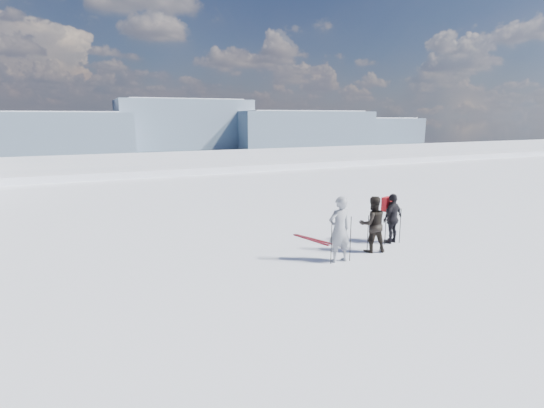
{
  "coord_description": "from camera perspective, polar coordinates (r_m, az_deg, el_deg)",
  "views": [
    {
      "loc": [
        -7.46,
        -8.14,
        4.18
      ],
      "look_at": [
        -2.42,
        3.0,
        1.66
      ],
      "focal_mm": 28.0,
      "sensor_mm": 36.0,
      "label": 1
    }
  ],
  "objects": [
    {
      "name": "far_mountain_range",
      "position": [
        464.54,
        -20.01,
        9.57
      ],
      "size": [
        770.0,
        110.0,
        53.0
      ],
      "color": "slate",
      "rests_on": "ground"
    },
    {
      "name": "skier_dark",
      "position": [
        13.62,
        13.36,
        -2.65
      ],
      "size": [
        1.01,
        0.88,
        1.78
      ],
      "primitive_type": "imported",
      "rotation": [
        0.0,
        0.0,
        2.87
      ],
      "color": "black",
      "rests_on": "ground"
    },
    {
      "name": "skier_pack",
      "position": [
        14.75,
        15.89,
        -1.87
      ],
      "size": [
        1.07,
        0.7,
        1.69
      ],
      "primitive_type": "imported",
      "rotation": [
        0.0,
        0.0,
        3.46
      ],
      "color": "black",
      "rests_on": "ground"
    },
    {
      "name": "skier_grey",
      "position": [
        12.46,
        9.04,
        -3.39
      ],
      "size": [
        0.72,
        0.48,
        1.95
      ],
      "primitive_type": "imported",
      "rotation": [
        0.0,
        0.0,
        3.16
      ],
      "color": "gray",
      "rests_on": "ground"
    },
    {
      "name": "lake_basin",
      "position": [
        40.3,
        -12.79,
        -4.0
      ],
      "size": [
        820.0,
        820.0,
        71.62
      ],
      "color": "white",
      "rests_on": "ground"
    },
    {
      "name": "backpack",
      "position": [
        14.68,
        15.3,
        2.4
      ],
      "size": [
        0.41,
        0.3,
        0.47
      ],
      "primitive_type": "cube",
      "rotation": [
        0.0,
        0.0,
        3.46
      ],
      "color": "red",
      "rests_on": "skier_pack"
    },
    {
      "name": "ski_poles",
      "position": [
        13.56,
        13.03,
        -3.85
      ],
      "size": [
        3.26,
        0.93,
        1.35
      ],
      "color": "black",
      "rests_on": "ground"
    },
    {
      "name": "skis_loose",
      "position": [
        14.78,
        5.48,
        -4.77
      ],
      "size": [
        0.76,
        1.66,
        0.03
      ],
      "color": "black",
      "rests_on": "ground"
    }
  ]
}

